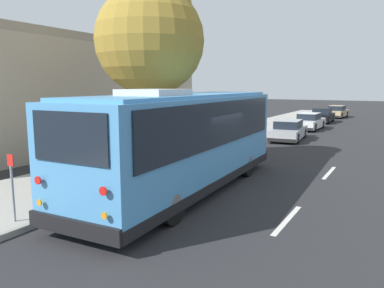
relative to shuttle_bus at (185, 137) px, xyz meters
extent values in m
plane|color=#28282B|center=(0.49, -0.28, -1.77)|extent=(160.00, 160.00, 0.00)
cube|color=#A3A099|center=(0.49, 3.80, -1.70)|extent=(80.00, 4.36, 0.15)
cube|color=gray|center=(0.49, 1.55, -1.70)|extent=(80.00, 0.14, 0.15)
cube|color=#4C93D1|center=(0.00, 0.00, -0.10)|extent=(9.86, 2.88, 2.75)
cube|color=black|center=(0.00, 0.00, -1.34)|extent=(9.91, 2.93, 0.28)
cube|color=black|center=(0.00, 0.00, 0.50)|extent=(9.07, 2.93, 1.31)
cube|color=black|center=(4.91, 0.20, 0.50)|extent=(0.12, 2.18, 1.38)
cube|color=black|center=(-4.90, -0.20, 0.59)|extent=(0.11, 2.00, 1.05)
cube|color=black|center=(4.91, 0.20, 1.13)|extent=(0.11, 1.79, 0.22)
cube|color=#4C93D1|center=(0.00, 0.00, 1.31)|extent=(9.25, 2.62, 0.10)
cube|color=silver|center=(-1.74, -0.07, 1.43)|extent=(1.85, 1.48, 0.20)
cube|color=black|center=(4.94, 0.20, -1.30)|extent=(0.20, 2.51, 0.36)
cube|color=black|center=(-4.93, -0.20, -1.30)|extent=(0.20, 2.51, 0.36)
cylinder|color=red|center=(-5.01, 0.70, -0.38)|extent=(0.04, 0.18, 0.18)
cylinder|color=orange|center=(-5.01, 0.70, -0.87)|extent=(0.04, 0.14, 0.14)
cylinder|color=red|center=(-4.94, -1.10, -0.38)|extent=(0.04, 0.18, 0.18)
cylinder|color=orange|center=(-4.94, -1.10, -0.87)|extent=(0.04, 0.14, 0.14)
cube|color=white|center=(4.95, 1.03, -1.13)|extent=(0.05, 0.32, 0.18)
cube|color=white|center=(5.02, -0.63, -1.13)|extent=(0.05, 0.32, 0.18)
cube|color=black|center=(4.53, 1.58, 0.76)|extent=(0.06, 0.10, 0.24)
cylinder|color=black|center=(2.85, 1.21, -1.24)|extent=(1.08, 0.34, 1.07)
cylinder|color=slate|center=(2.85, 1.21, -1.24)|extent=(0.49, 0.34, 0.48)
cylinder|color=black|center=(2.94, -0.97, -1.24)|extent=(1.08, 0.34, 1.07)
cylinder|color=slate|center=(2.94, -0.97, -1.24)|extent=(0.49, 0.34, 0.48)
cylinder|color=black|center=(-2.78, 0.98, -1.24)|extent=(1.08, 0.34, 1.07)
cylinder|color=slate|center=(-2.78, 0.98, -1.24)|extent=(0.49, 0.34, 0.48)
cylinder|color=black|center=(-2.69, -1.20, -1.24)|extent=(1.08, 0.34, 1.07)
cylinder|color=slate|center=(-2.69, -1.20, -1.24)|extent=(0.49, 0.34, 0.48)
cube|color=#A8AAAF|center=(13.22, 0.26, -1.32)|extent=(4.53, 2.06, 0.60)
cube|color=black|center=(13.10, 0.25, -0.78)|extent=(2.20, 1.63, 0.48)
cube|color=#A8AAAF|center=(13.10, 0.25, -0.54)|extent=(2.11, 1.59, 0.05)
cube|color=black|center=(15.43, 0.45, -1.52)|extent=(0.22, 1.65, 0.20)
cube|color=black|center=(11.00, 0.07, -1.52)|extent=(0.22, 1.65, 0.20)
cylinder|color=black|center=(14.54, 1.15, -1.47)|extent=(0.62, 0.25, 0.60)
cylinder|color=slate|center=(14.54, 1.15, -1.47)|extent=(0.29, 0.24, 0.27)
cylinder|color=black|center=(14.67, -0.40, -1.47)|extent=(0.62, 0.25, 0.60)
cylinder|color=slate|center=(14.67, -0.40, -1.47)|extent=(0.29, 0.24, 0.27)
cylinder|color=black|center=(11.77, 0.91, -1.47)|extent=(0.62, 0.25, 0.60)
cylinder|color=slate|center=(11.77, 0.91, -1.47)|extent=(0.29, 0.24, 0.27)
cylinder|color=black|center=(11.90, -0.63, -1.47)|extent=(0.62, 0.25, 0.60)
cylinder|color=slate|center=(11.90, -0.63, -1.47)|extent=(0.29, 0.24, 0.27)
cube|color=silver|center=(19.57, 0.38, -1.30)|extent=(4.37, 1.69, 0.62)
cube|color=black|center=(19.45, 0.38, -0.75)|extent=(2.08, 1.43, 0.48)
cube|color=silver|center=(19.45, 0.38, -0.51)|extent=(2.00, 1.40, 0.05)
cube|color=black|center=(21.76, 0.35, -1.52)|extent=(0.10, 1.57, 0.20)
cube|color=black|center=(17.37, 0.42, -1.52)|extent=(0.10, 1.57, 0.20)
cylinder|color=black|center=(20.95, 1.09, -1.46)|extent=(0.63, 0.21, 0.63)
cylinder|color=slate|center=(20.95, 1.09, -1.46)|extent=(0.29, 0.22, 0.28)
cylinder|color=black|center=(20.93, -0.37, -1.46)|extent=(0.63, 0.21, 0.63)
cylinder|color=slate|center=(20.93, -0.37, -1.46)|extent=(0.29, 0.22, 0.28)
cylinder|color=black|center=(18.21, 1.14, -1.46)|extent=(0.63, 0.21, 0.63)
cylinder|color=slate|center=(18.21, 1.14, -1.46)|extent=(0.29, 0.22, 0.28)
cylinder|color=black|center=(18.19, -0.33, -1.46)|extent=(0.63, 0.21, 0.63)
cylinder|color=slate|center=(18.19, -0.33, -1.46)|extent=(0.29, 0.22, 0.28)
cube|color=black|center=(25.78, 0.57, -1.28)|extent=(4.13, 1.69, 0.65)
cube|color=black|center=(25.67, 0.57, -0.72)|extent=(1.96, 1.44, 0.48)
cube|color=black|center=(25.67, 0.57, -0.48)|extent=(1.88, 1.41, 0.05)
cube|color=black|center=(27.86, 0.59, -1.51)|extent=(0.09, 1.60, 0.20)
cube|color=black|center=(23.70, 0.56, -1.51)|extent=(0.09, 1.60, 0.20)
cylinder|color=black|center=(27.07, 1.34, -1.44)|extent=(0.67, 0.21, 0.67)
cylinder|color=slate|center=(27.07, 1.34, -1.44)|extent=(0.30, 0.22, 0.30)
cylinder|color=black|center=(27.09, -0.16, -1.44)|extent=(0.67, 0.21, 0.67)
cylinder|color=slate|center=(27.09, -0.16, -1.44)|extent=(0.30, 0.22, 0.30)
cylinder|color=black|center=(24.48, 1.31, -1.44)|extent=(0.67, 0.21, 0.67)
cylinder|color=slate|center=(24.48, 1.31, -1.44)|extent=(0.30, 0.22, 0.30)
cylinder|color=black|center=(24.49, -0.19, -1.44)|extent=(0.67, 0.21, 0.67)
cylinder|color=slate|center=(24.49, -0.19, -1.44)|extent=(0.30, 0.22, 0.30)
cube|color=tan|center=(32.09, 0.26, -1.31)|extent=(4.18, 1.93, 0.62)
cube|color=black|center=(31.99, 0.27, -0.76)|extent=(2.03, 1.56, 0.48)
cube|color=tan|center=(31.99, 0.27, -0.52)|extent=(1.95, 1.52, 0.05)
cube|color=black|center=(34.15, 0.12, -1.52)|extent=(0.19, 1.60, 0.20)
cube|color=black|center=(30.04, 0.40, -1.52)|extent=(0.19, 1.60, 0.20)
cylinder|color=black|center=(33.43, 0.92, -1.46)|extent=(0.64, 0.24, 0.63)
cylinder|color=slate|center=(33.43, 0.92, -1.46)|extent=(0.30, 0.24, 0.28)
cylinder|color=black|center=(33.32, -0.58, -1.46)|extent=(0.64, 0.24, 0.63)
cylinder|color=slate|center=(33.32, -0.58, -1.46)|extent=(0.30, 0.24, 0.28)
cylinder|color=black|center=(30.86, 1.10, -1.46)|extent=(0.64, 0.24, 0.63)
cylinder|color=slate|center=(30.86, 1.10, -1.46)|extent=(0.30, 0.24, 0.28)
cylinder|color=black|center=(30.76, -0.40, -1.46)|extent=(0.64, 0.24, 0.63)
cylinder|color=slate|center=(30.76, -0.40, -1.46)|extent=(0.30, 0.24, 0.28)
cylinder|color=brown|center=(2.28, 2.97, 0.13)|extent=(0.46, 0.46, 3.50)
sphere|color=olive|center=(2.28, 2.97, 3.39)|extent=(4.32, 4.32, 4.32)
sphere|color=#A58431|center=(2.82, 2.97, 4.79)|extent=(2.81, 2.81, 2.81)
cylinder|color=gray|center=(-4.75, 1.98, -0.94)|extent=(0.06, 0.06, 1.37)
cube|color=red|center=(-4.75, 1.98, -0.11)|extent=(0.02, 0.22, 0.28)
cylinder|color=gray|center=(-2.67, 1.98, -1.00)|extent=(0.06, 0.06, 1.24)
cube|color=red|center=(-2.67, 1.98, -0.24)|extent=(0.02, 0.22, 0.28)
cube|color=tan|center=(4.57, 12.30, 1.02)|extent=(19.68, 8.69, 5.58)
cube|color=gray|center=(4.57, 8.10, 4.01)|extent=(19.68, 0.30, 0.40)
cube|color=silver|center=(-0.98, -3.62, -1.77)|extent=(2.40, 0.14, 0.01)
cube|color=silver|center=(5.02, -3.62, -1.77)|extent=(2.40, 0.14, 0.01)
camera|label=1|loc=(-10.14, -6.03, 1.64)|focal=35.00mm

